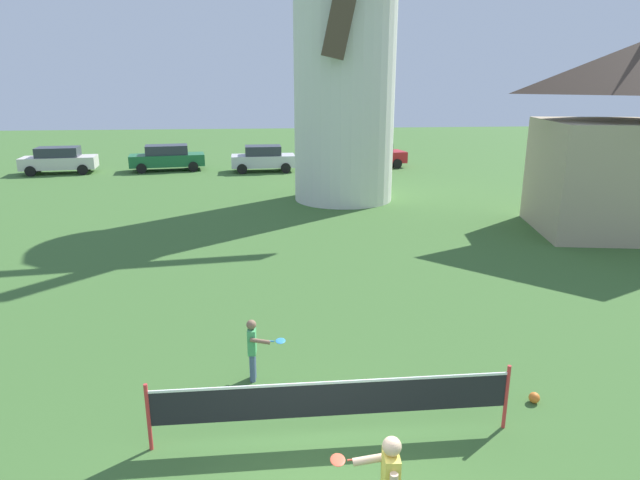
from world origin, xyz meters
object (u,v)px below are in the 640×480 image
object	(u,v)px
windmill	(345,42)
chapel	(633,142)
stray_ball	(534,398)
parked_car_green	(167,157)
player_far	(253,346)
parked_car_red	(370,155)
parked_car_cream	(59,160)
parked_car_silver	(263,158)
tennis_net	(333,399)

from	to	relation	value
windmill	chapel	size ratio (longest dim) A/B	1.88
stray_ball	parked_car_green	world-z (taller)	parked_car_green
player_far	parked_car_green	world-z (taller)	parked_car_green
parked_car_red	player_far	bearing A→B (deg)	-105.33
player_far	parked_car_red	world-z (taller)	parked_car_red
player_far	parked_car_cream	distance (m)	27.72
chapel	stray_ball	bearing A→B (deg)	-128.96
parked_car_cream	parked_car_green	xyz separation A→B (m)	(6.26, 0.49, 0.00)
chapel	windmill	bearing A→B (deg)	144.13
parked_car_cream	windmill	bearing A→B (deg)	-29.84
windmill	stray_ball	world-z (taller)	windmill
parked_car_green	parked_car_red	bearing A→B (deg)	-0.01
player_far	parked_car_cream	bearing A→B (deg)	115.63
stray_ball	parked_car_silver	size ratio (longest dim) A/B	0.05
parked_car_red	parked_car_silver	bearing A→B (deg)	-172.19
parked_car_green	tennis_net	bearing A→B (deg)	-75.70
windmill	chapel	xyz separation A→B (m)	(9.32, -6.74, -3.69)
tennis_net	parked_car_green	distance (m)	28.23
windmill	parked_car_silver	xyz separation A→B (m)	(-3.72, 8.66, -6.16)
stray_ball	player_far	bearing A→B (deg)	165.49
parked_car_cream	parked_car_red	size ratio (longest dim) A/B	0.94
tennis_net	player_far	distance (m)	2.24
stray_ball	parked_car_green	bearing A→B (deg)	111.52
stray_ball	parked_car_cream	size ratio (longest dim) A/B	0.04
parked_car_green	parked_car_silver	bearing A→B (deg)	-9.03
player_far	parked_car_silver	bearing A→B (deg)	89.62
chapel	tennis_net	bearing A→B (deg)	-137.38
stray_ball	parked_car_cream	xyz separation A→B (m)	(-16.79, 26.24, 0.72)
parked_car_green	player_far	bearing A→B (deg)	-77.31
tennis_net	parked_car_cream	size ratio (longest dim) A/B	1.27
windmill	tennis_net	size ratio (longest dim) A/B	2.58
windmill	player_far	size ratio (longest dim) A/B	11.98
player_far	windmill	bearing A→B (deg)	76.26
chapel	parked_car_silver	bearing A→B (deg)	130.26
parked_car_cream	chapel	world-z (taller)	chapel
parked_car_cream	parked_car_red	bearing A→B (deg)	1.47
parked_car_silver	stray_ball	bearing A→B (deg)	-79.81
tennis_net	parked_car_green	size ratio (longest dim) A/B	1.19
stray_ball	parked_car_cream	distance (m)	31.16
windmill	parked_car_green	size ratio (longest dim) A/B	3.07
tennis_net	parked_car_silver	world-z (taller)	parked_car_silver
player_far	parked_car_cream	size ratio (longest dim) A/B	0.27
tennis_net	parked_car_red	bearing A→B (deg)	78.12
parked_car_cream	parked_car_green	bearing A→B (deg)	4.47
tennis_net	parked_car_silver	distance (m)	26.44
windmill	tennis_net	world-z (taller)	windmill
parked_car_cream	parked_car_silver	world-z (taller)	same
parked_car_green	chapel	world-z (taller)	chapel
stray_ball	parked_car_green	size ratio (longest dim) A/B	0.04
stray_ball	parked_car_silver	xyz separation A→B (m)	(-4.64, 25.79, 0.71)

